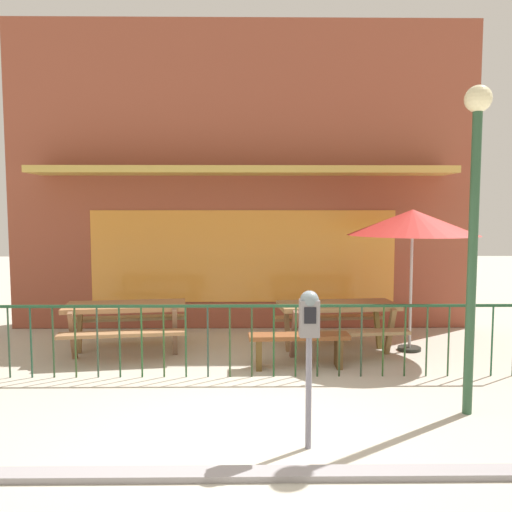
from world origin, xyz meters
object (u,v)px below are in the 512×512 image
(patio_umbrella, at_px, (413,223))
(street_lamp, at_px, (475,199))
(picnic_table_left, at_px, (126,315))
(picnic_table_right, at_px, (338,314))
(parking_meter_near, at_px, (309,328))
(patio_bench, at_px, (299,343))

(patio_umbrella, distance_m, street_lamp, 2.60)
(patio_umbrella, bearing_deg, picnic_table_left, -178.03)
(picnic_table_right, xyz_separation_m, parking_meter_near, (-0.81, -3.26, 0.53))
(picnic_table_left, bearing_deg, patio_bench, -16.34)
(parking_meter_near, bearing_deg, patio_umbrella, 59.73)
(patio_bench, bearing_deg, picnic_table_left, 163.66)
(picnic_table_left, relative_size, street_lamp, 0.56)
(picnic_table_right, xyz_separation_m, street_lamp, (1.01, -2.44, 1.70))
(picnic_table_right, height_order, parking_meter_near, parking_meter_near)
(patio_bench, xyz_separation_m, parking_meter_near, (-0.15, -2.48, 0.79))
(picnic_table_right, xyz_separation_m, patio_bench, (-0.67, -0.78, -0.26))
(patio_umbrella, relative_size, parking_meter_near, 1.50)
(picnic_table_right, bearing_deg, parking_meter_near, -104.01)
(picnic_table_right, height_order, patio_bench, picnic_table_right)
(picnic_table_right, distance_m, patio_bench, 1.06)
(picnic_table_right, bearing_deg, patio_umbrella, 6.39)
(parking_meter_near, bearing_deg, patio_bench, 86.64)
(picnic_table_right, xyz_separation_m, patio_umbrella, (1.16, 0.13, 1.39))
(patio_bench, bearing_deg, parking_meter_near, -93.36)
(parking_meter_near, bearing_deg, picnic_table_left, 126.96)
(picnic_table_left, xyz_separation_m, street_lamp, (4.25, -2.42, 1.70))
(parking_meter_near, xyz_separation_m, street_lamp, (1.82, 0.81, 1.18))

